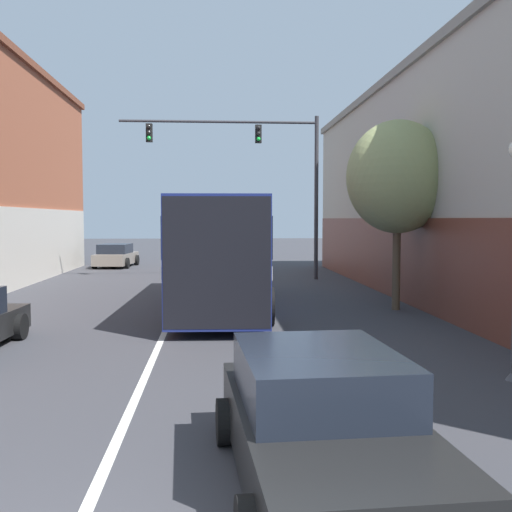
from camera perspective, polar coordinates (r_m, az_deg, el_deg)
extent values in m
cube|color=silver|center=(17.57, -7.95, -5.47)|extent=(0.14, 39.21, 0.01)
cube|color=#B7B2A3|center=(21.78, 22.19, 6.48)|extent=(6.55, 29.75, 7.92)
cube|color=brown|center=(20.59, 13.94, -0.35)|extent=(0.24, 29.16, 2.77)
cube|color=gray|center=(22.32, 22.43, 16.29)|extent=(6.81, 30.05, 0.30)
cube|color=navy|center=(18.62, -3.29, 0.53)|extent=(2.79, 10.68, 3.09)
cube|color=black|center=(18.60, -3.30, 2.25)|extent=(2.83, 10.47, 0.99)
cube|color=beige|center=(18.64, -3.29, -0.22)|extent=(2.82, 10.58, 0.31)
cube|color=black|center=(13.35, -3.74, -0.67)|extent=(2.41, 0.14, 2.97)
cylinder|color=black|center=(22.06, -6.38, -2.32)|extent=(0.33, 1.01, 1.00)
cylinder|color=black|center=(22.02, 0.17, -2.31)|extent=(0.33, 1.01, 1.00)
cylinder|color=black|center=(15.55, -8.17, -4.81)|extent=(0.33, 1.01, 1.00)
cylinder|color=black|center=(15.49, 1.16, -4.80)|extent=(0.33, 1.01, 1.00)
cube|color=black|center=(6.44, 6.42, -17.10)|extent=(1.97, 4.27, 0.66)
cube|color=black|center=(6.48, 5.93, -11.30)|extent=(1.72, 2.26, 0.55)
cylinder|color=black|center=(7.58, -2.90, -15.48)|extent=(0.25, 0.58, 0.57)
cylinder|color=black|center=(7.91, 10.70, -14.71)|extent=(0.25, 0.58, 0.57)
cube|color=slate|center=(35.22, -13.17, -0.23)|extent=(2.08, 4.12, 0.62)
cube|color=black|center=(35.00, -13.27, 0.68)|extent=(1.78, 2.21, 0.53)
cylinder|color=black|center=(36.66, -14.06, -0.37)|extent=(0.27, 0.62, 0.60)
cylinder|color=black|center=(36.23, -11.31, -0.38)|extent=(0.27, 0.62, 0.60)
cylinder|color=black|center=(34.29, -15.14, -0.66)|extent=(0.27, 0.62, 0.60)
cylinder|color=black|center=(33.82, -12.21, -0.67)|extent=(0.27, 0.62, 0.60)
cylinder|color=black|center=(14.74, -21.58, -6.28)|extent=(0.24, 0.61, 0.60)
cylinder|color=#333338|center=(27.32, 5.76, 5.49)|extent=(0.18, 0.18, 7.36)
cylinder|color=#333338|center=(27.26, -3.55, 12.64)|extent=(8.78, 0.12, 0.12)
cube|color=black|center=(27.25, 0.22, 11.55)|extent=(0.28, 0.24, 0.80)
sphere|color=black|center=(27.14, 0.25, 12.11)|extent=(0.18, 0.18, 0.18)
sphere|color=black|center=(27.10, 0.25, 11.59)|extent=(0.18, 0.18, 0.18)
sphere|color=green|center=(27.07, 0.25, 11.07)|extent=(0.18, 0.18, 0.18)
cube|color=black|center=(27.33, -10.13, 11.47)|extent=(0.28, 0.24, 0.80)
sphere|color=black|center=(27.22, -10.17, 12.03)|extent=(0.18, 0.18, 0.18)
sphere|color=black|center=(27.18, -10.17, 11.51)|extent=(0.18, 0.18, 0.18)
sphere|color=green|center=(27.15, -10.16, 10.99)|extent=(0.18, 0.18, 0.18)
cylinder|color=brown|center=(18.56, 13.22, -0.86)|extent=(0.24, 0.24, 2.70)
ellipsoid|color=#99A366|center=(18.55, 13.34, 7.35)|extent=(3.08, 2.77, 3.38)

